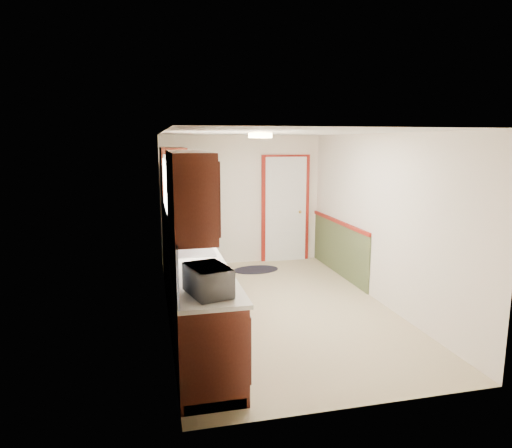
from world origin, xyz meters
TOP-DOWN VIEW (x-y plane):
  - room_shell at (0.00, 0.00)m, footprint 3.20×5.20m
  - kitchen_run at (-1.24, -0.29)m, footprint 0.63×4.00m
  - back_wall_trim at (0.99, 2.21)m, footprint 1.12×2.30m
  - ceiling_fixture at (-0.30, -0.20)m, footprint 0.30×0.30m
  - microwave at (-1.20, -1.95)m, footprint 0.38×0.53m
  - refrigerator at (-1.02, 1.99)m, footprint 0.83×0.81m
  - rug at (0.14, 1.90)m, footprint 0.86×0.59m
  - cooktop at (-1.19, 1.40)m, footprint 0.46×0.56m

SIDE VIEW (x-z plane):
  - rug at x=0.14m, z-range 0.00..0.01m
  - kitchen_run at x=-1.24m, z-range -0.29..1.91m
  - back_wall_trim at x=0.99m, z-range -0.15..1.93m
  - cooktop at x=-1.19m, z-range 0.94..0.96m
  - refrigerator at x=-1.02m, z-range 0.00..1.93m
  - microwave at x=-1.20m, z-range 0.94..1.26m
  - room_shell at x=0.00m, z-range -0.06..2.46m
  - ceiling_fixture at x=-0.30m, z-range 2.33..2.39m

